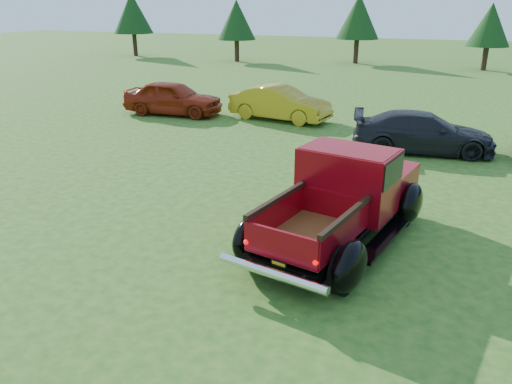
% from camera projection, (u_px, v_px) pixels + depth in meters
% --- Properties ---
extents(ground, '(120.00, 120.00, 0.00)m').
position_uv_depth(ground, '(234.00, 235.00, 10.18)').
color(ground, '#255317').
rests_on(ground, ground).
extents(tree_far_west, '(3.33, 3.33, 5.20)m').
position_uv_depth(tree_far_west, '(132.00, 13.00, 42.37)').
color(tree_far_west, '#332114').
rests_on(tree_far_west, ground).
extents(tree_west, '(2.94, 2.94, 4.60)m').
position_uv_depth(tree_west, '(236.00, 20.00, 38.36)').
color(tree_west, '#332114').
rests_on(tree_west, ground).
extents(tree_mid_left, '(3.20, 3.20, 5.00)m').
position_uv_depth(tree_mid_left, '(358.00, 17.00, 37.06)').
color(tree_mid_left, '#332114').
rests_on(tree_mid_left, ground).
extents(tree_mid_right, '(2.82, 2.82, 4.40)m').
position_uv_depth(tree_mid_right, '(490.00, 25.00, 33.39)').
color(tree_mid_right, '#332114').
rests_on(tree_mid_right, ground).
extents(pickup_truck, '(3.19, 5.23, 1.84)m').
position_uv_depth(pickup_truck, '(347.00, 196.00, 9.84)').
color(pickup_truck, black).
rests_on(pickup_truck, ground).
extents(show_car_red, '(4.18, 1.86, 1.39)m').
position_uv_depth(show_car_red, '(173.00, 98.00, 20.76)').
color(show_car_red, maroon).
rests_on(show_car_red, ground).
extents(show_car_yellow, '(4.22, 2.05, 1.33)m').
position_uv_depth(show_car_yellow, '(280.00, 103.00, 19.81)').
color(show_car_yellow, '#BA9218').
rests_on(show_car_yellow, ground).
extents(show_car_grey, '(4.52, 2.37, 1.25)m').
position_uv_depth(show_car_grey, '(423.00, 132.00, 15.58)').
color(show_car_grey, black).
rests_on(show_car_grey, ground).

